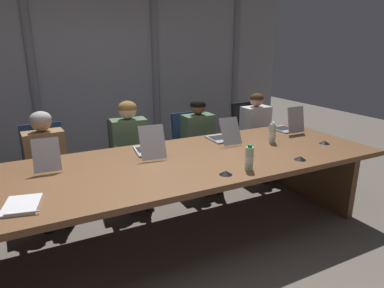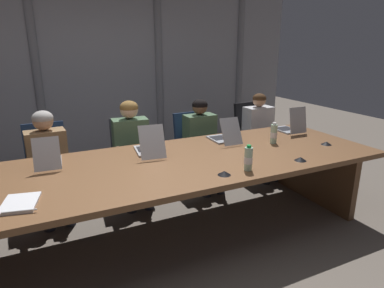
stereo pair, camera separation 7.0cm
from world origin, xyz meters
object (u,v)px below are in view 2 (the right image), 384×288
Objects in this scene: office_chair_center at (132,167)px; water_bottle_primary at (274,134)px; person_right_end at (262,130)px; person_left_mid at (49,158)px; laptop_left_mid at (48,160)px; laptop_right_mid at (224,137)px; conference_mic_right_side at (224,173)px; spiral_notepad at (20,203)px; office_chair_right_mid at (195,157)px; laptop_right_end at (290,127)px; conference_mic_left_side at (326,143)px; laptop_center at (149,148)px; office_chair_left_mid at (50,179)px; water_bottle_secondary at (248,159)px; office_chair_right_end at (254,147)px; person_center at (132,145)px; conference_mic_middle at (300,159)px; person_right_mid at (203,138)px.

water_bottle_primary is at bearing 58.92° from office_chair_center.
person_left_mid is at bearing -90.35° from person_right_end.
laptop_left_mid is 2.78m from person_right_end.
office_chair_center is at bearing 51.84° from laptop_right_mid.
office_chair_center reaches higher than conference_mic_right_side.
laptop_right_mid is 1.10m from person_right_end.
water_bottle_primary is at bearing 65.28° from person_left_mid.
person_left_mid is at bearing 91.57° from spiral_notepad.
laptop_right_mid is at bearing -3.95° from office_chair_right_mid.
laptop_right_end is 3.57× the size of conference_mic_left_side.
laptop_center reaches higher than office_chair_center.
office_chair_left_mid is at bearing 3.46° from laptop_left_mid.
office_chair_left_mid is at bearing 69.62° from laptop_right_mid.
office_chair_left_mid is at bearing 93.15° from spiral_notepad.
laptop_left_mid is 0.91m from laptop_center.
office_chair_right_mid is 4.15× the size of water_bottle_secondary.
office_chair_right_mid is 1.68m from conference_mic_right_side.
water_bottle_secondary reaches higher than conference_mic_right_side.
water_bottle_primary is (-0.48, -1.00, 0.49)m from office_chair_right_end.
water_bottle_primary is at bearing 62.43° from person_center.
laptop_left_mid is 0.44× the size of office_chair_center.
conference_mic_right_side is (1.29, -1.56, 0.42)m from office_chair_left_mid.
conference_mic_middle is at bearing 8.58° from spiral_notepad.
person_left_mid is 2.39m from water_bottle_primary.
person_right_mid is at bearing 61.02° from laptop_right_end.
office_chair_right_end reaches higher than office_chair_left_mid.
office_chair_center is 0.82× the size of person_left_mid.
laptop_center is at bearing 94.13° from laptop_right_mid.
water_bottle_secondary is (-1.19, -1.55, 0.49)m from office_chair_right_end.
laptop_left_mid is at bearing -1.26° from office_chair_left_mid.
conference_mic_right_side is at bearing -21.73° from office_chair_right_mid.
person_left_mid is at bearing 74.06° from laptop_right_mid.
laptop_right_mid is at bearing 59.51° from conference_mic_right_side.
laptop_right_mid is 0.57m from person_right_mid.
person_center reaches higher than person_right_mid.
laptop_center is at bearing 4.84° from office_chair_center.
laptop_center is 1.82m from laptop_right_end.
person_right_end reaches higher than laptop_right_mid.
office_chair_right_mid is 0.81× the size of person_right_end.
conference_mic_middle is at bearing 45.19° from person_center.
laptop_left_mid is 0.36× the size of person_right_mid.
office_chair_center is 4.08× the size of water_bottle_primary.
person_right_end is (-0.00, -0.16, 0.28)m from office_chair_right_end.
conference_mic_middle is at bearing 10.69° from person_right_mid.
laptop_center is at bearing 49.34° from office_chair_left_mid.
person_center is 1.03× the size of person_right_end.
person_right_end is at bearing 88.90° from person_right_mid.
person_center is 1.69m from spiral_notepad.
office_chair_center is 0.94× the size of office_chair_right_end.
water_bottle_primary reaches higher than spiral_notepad.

